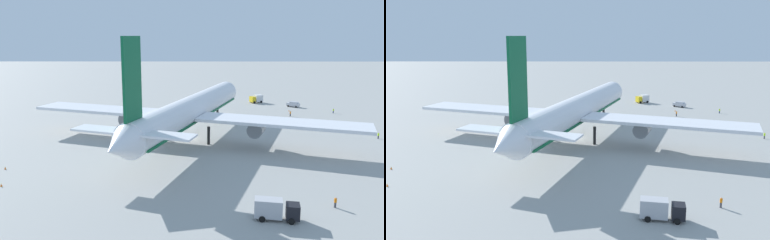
% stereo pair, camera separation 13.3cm
% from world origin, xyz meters
% --- Properties ---
extents(ground_plane, '(600.00, 600.00, 0.00)m').
position_xyz_m(ground_plane, '(0.00, 0.00, 0.00)').
color(ground_plane, '#9E9E99').
extents(airliner, '(74.45, 80.74, 25.50)m').
position_xyz_m(airliner, '(-1.27, 0.42, 7.49)').
color(airliner, white).
rests_on(airliner, ground).
extents(service_truck_1, '(3.25, 6.54, 3.05)m').
position_xyz_m(service_truck_1, '(-44.14, -11.88, 1.64)').
color(service_truck_1, black).
rests_on(service_truck_1, ground).
extents(service_truck_2, '(4.19, 5.37, 3.01)m').
position_xyz_m(service_truck_2, '(54.55, -24.71, 1.62)').
color(service_truck_2, yellow).
rests_on(service_truck_2, ground).
extents(service_van, '(4.20, 4.75, 1.97)m').
position_xyz_m(service_van, '(45.56, -36.74, 1.03)').
color(service_van, silver).
rests_on(service_van, ground).
extents(ground_worker_0, '(0.56, 0.56, 1.70)m').
position_xyz_m(ground_worker_0, '(-40.09, -21.83, 0.86)').
color(ground_worker_0, '#3F3F47').
rests_on(ground_worker_0, ground).
extents(ground_worker_2, '(0.57, 0.57, 1.62)m').
position_xyz_m(ground_worker_2, '(0.53, -47.04, 0.82)').
color(ground_worker_2, '#3F3F47').
rests_on(ground_worker_2, ground).
extents(ground_worker_3, '(0.55, 0.55, 1.62)m').
position_xyz_m(ground_worker_3, '(33.62, -47.20, 0.82)').
color(ground_worker_3, navy).
rests_on(ground_worker_3, ground).
extents(ground_worker_4, '(0.55, 0.55, 1.78)m').
position_xyz_m(ground_worker_4, '(28.52, -31.56, 0.91)').
color(ground_worker_4, black).
rests_on(ground_worker_4, ground).
extents(traffic_cone_0, '(0.36, 0.36, 0.55)m').
position_xyz_m(traffic_cone_0, '(-31.84, 32.92, 0.28)').
color(traffic_cone_0, orange).
rests_on(traffic_cone_0, ground).
extents(traffic_cone_1, '(0.36, 0.36, 0.55)m').
position_xyz_m(traffic_cone_1, '(-22.94, 36.43, 0.28)').
color(traffic_cone_1, orange).
rests_on(traffic_cone_1, ground).
extents(traffic_cone_2, '(0.36, 0.36, 0.55)m').
position_xyz_m(traffic_cone_2, '(37.03, -33.18, 0.28)').
color(traffic_cone_2, orange).
rests_on(traffic_cone_2, ground).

